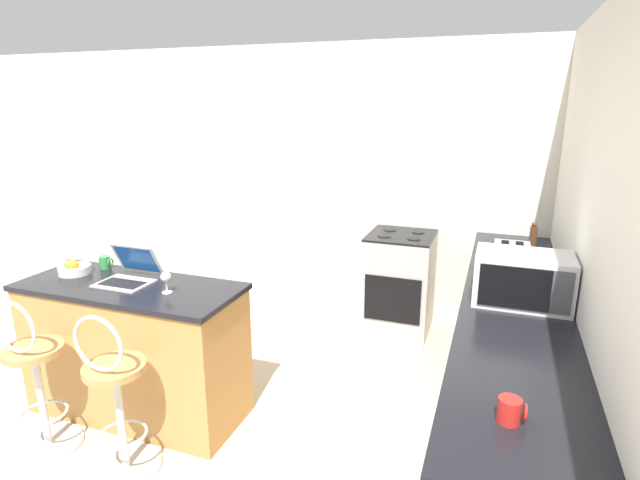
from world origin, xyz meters
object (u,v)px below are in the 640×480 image
bar_stool_far (116,399)px  pepper_mill (533,238)px  toaster (511,256)px  mug_green (105,262)px  fruit_bowl (74,269)px  bar_stool_near (35,379)px  wine_glass_short (166,278)px  stove_range (399,283)px  laptop (130,273)px  microwave (523,279)px  mug_red (510,410)px

bar_stool_far → pepper_mill: size_ratio=4.05×
toaster → mug_green: bearing=-160.3°
bar_stool_far → fruit_bowl: 1.09m
pepper_mill → mug_green: pepper_mill is taller
fruit_bowl → pepper_mill: bearing=28.2°
mug_green → fruit_bowl: bearing=-124.0°
bar_stool_near → wine_glass_short: wine_glass_short is taller
stove_range → fruit_bowl: size_ratio=4.39×
mug_green → laptop: bearing=-24.1°
microwave → toaster: bearing=94.6°
bar_stool_far → mug_red: 2.08m
toaster → laptop: bearing=-154.5°
pepper_mill → mug_green: (-2.86, -1.43, -0.07)m
toaster → fruit_bowl: (-2.82, -1.14, -0.05)m
wine_glass_short → pepper_mill: (2.16, 1.68, 0.02)m
bar_stool_far → mug_green: bearing=132.6°
laptop → mug_red: size_ratio=3.24×
bar_stool_near → bar_stool_far: bearing=0.0°
microwave → wine_glass_short: bearing=-164.5°
bar_stool_far → wine_glass_short: size_ratio=7.34×
mug_red → mug_green: bearing=161.4°
mug_red → mug_green: (-2.69, 0.91, -0.00)m
toaster → pepper_mill: 0.49m
mug_red → mug_green: mug_red is taller
mug_green → bar_stool_far: bearing=-47.4°
mug_green → toaster: bearing=19.7°
stove_range → mug_red: size_ratio=9.06×
mug_red → microwave: bearing=87.0°
toaster → wine_glass_short: (-2.00, -1.22, 0.01)m
microwave → stove_range: bearing=125.8°
bar_stool_far → pepper_mill: 3.13m
microwave → mug_red: (-0.06, -1.22, -0.10)m
bar_stool_near → wine_glass_short: size_ratio=7.34×
bar_stool_far → mug_green: size_ratio=10.46×
mug_green → microwave: bearing=6.6°
stove_range → pepper_mill: (1.06, -0.22, 0.58)m
bar_stool_far → laptop: laptop is taller
laptop → toaster: bearing=25.5°
bar_stool_far → pepper_mill: bearing=44.8°
stove_range → fruit_bowl: (-1.91, -1.81, 0.50)m
fruit_bowl → mug_green: fruit_bowl is taller
microwave → mug_green: bearing=-173.4°
mug_red → pepper_mill: size_ratio=0.41×
microwave → mug_green: size_ratio=5.55×
laptop → pepper_mill: pepper_mill is taller
toaster → mug_red: 1.88m
bar_stool_near → fruit_bowl: size_ratio=4.72×
bar_stool_near → laptop: 0.82m
pepper_mill → fruit_bowl: bearing=-151.8°
bar_stool_near → microwave: (2.67, 1.06, 0.61)m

